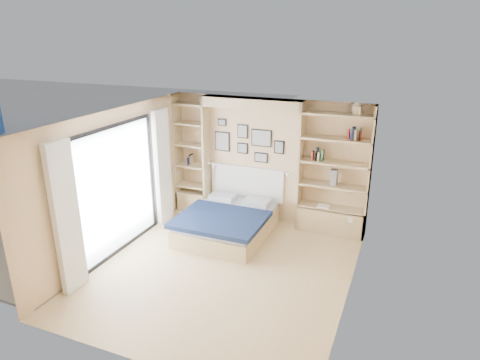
% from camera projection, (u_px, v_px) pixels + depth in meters
% --- Properties ---
extents(ground, '(4.50, 4.50, 0.00)m').
position_uv_depth(ground, '(223.00, 270.00, 7.01)').
color(ground, tan).
rests_on(ground, ground).
extents(room_shell, '(4.50, 4.50, 4.50)m').
position_uv_depth(room_shell, '(237.00, 177.00, 8.12)').
color(room_shell, '#DCBD8B').
rests_on(room_shell, ground).
extents(bed, '(1.59, 2.00, 1.07)m').
position_uv_depth(bed, '(228.00, 222.00, 8.15)').
color(bed, tan).
rests_on(bed, ground).
extents(photo_gallery, '(1.48, 0.02, 0.82)m').
position_uv_depth(photo_gallery, '(247.00, 141.00, 8.58)').
color(photo_gallery, black).
rests_on(photo_gallery, ground).
extents(reading_lamps, '(1.92, 0.12, 0.15)m').
position_uv_depth(reading_lamps, '(250.00, 169.00, 8.50)').
color(reading_lamps, silver).
rests_on(reading_lamps, ground).
extents(shelf_decor, '(3.49, 0.23, 2.03)m').
position_uv_depth(shelf_decor, '(322.00, 146.00, 7.87)').
color(shelf_decor, '#A63225').
rests_on(shelf_decor, ground).
extents(deck, '(3.20, 4.00, 0.05)m').
position_uv_depth(deck, '(54.00, 233.00, 8.30)').
color(deck, '#756856').
rests_on(deck, ground).
extents(deck_chair, '(0.59, 0.80, 0.72)m').
position_uv_depth(deck_chair, '(57.00, 225.00, 7.85)').
color(deck_chair, tan).
rests_on(deck_chair, ground).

